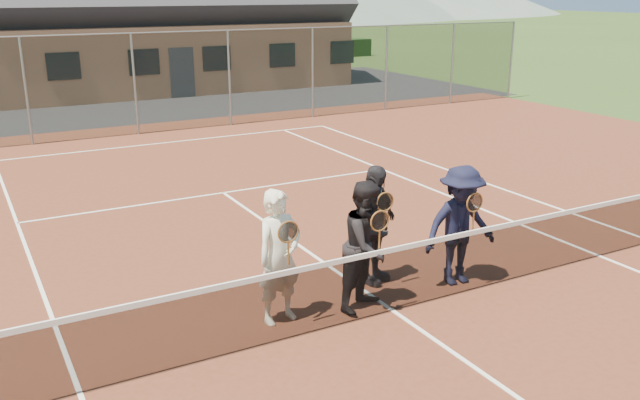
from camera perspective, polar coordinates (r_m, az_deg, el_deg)
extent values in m
plane|color=#294117|center=(27.61, -18.41, 7.66)|extent=(220.00, 220.00, 0.00)
cube|color=#562819|center=(9.41, 6.18, -9.35)|extent=(30.00, 30.00, 0.02)
cube|color=black|center=(39.32, -21.93, 10.76)|extent=(40.00, 1.20, 1.10)
cube|color=white|center=(19.81, -13.86, 4.59)|extent=(10.97, 0.06, 0.01)
cube|color=white|center=(8.06, -19.55, -15.14)|extent=(0.06, 23.77, 0.01)
cube|color=white|center=(12.07, 22.49, -4.39)|extent=(0.06, 23.77, 0.01)
cube|color=white|center=(14.73, -8.14, 0.60)|extent=(8.23, 0.06, 0.01)
cube|color=white|center=(9.41, 6.19, -9.27)|extent=(0.06, 12.80, 0.01)
cube|color=black|center=(9.21, 6.28, -6.74)|extent=(11.60, 0.02, 0.88)
cube|color=white|center=(9.04, 6.37, -4.13)|extent=(11.60, 0.03, 0.07)
cylinder|color=slate|center=(20.61, -23.51, 8.33)|extent=(0.07, 0.07, 3.00)
cylinder|color=slate|center=(21.10, -15.34, 9.32)|extent=(0.07, 0.07, 3.00)
cylinder|color=slate|center=(21.99, -7.64, 10.07)|extent=(0.07, 0.07, 3.00)
cylinder|color=slate|center=(23.24, -0.63, 10.61)|extent=(0.07, 0.07, 3.00)
cylinder|color=slate|center=(24.79, 5.60, 10.95)|extent=(0.07, 0.07, 3.00)
cylinder|color=slate|center=(26.59, 11.06, 11.15)|extent=(0.07, 0.07, 3.00)
cylinder|color=slate|center=(28.59, 15.80, 11.24)|extent=(0.07, 0.07, 3.00)
cube|color=black|center=(21.10, -15.34, 9.32)|extent=(30.00, 0.03, 3.00)
cylinder|color=slate|center=(20.96, -15.67, 13.37)|extent=(30.00, 0.04, 0.04)
cube|color=#9E6B4C|center=(32.23, -12.95, 11.88)|extent=(15.00, 8.00, 2.80)
cube|color=#2D2D33|center=(28.29, -11.54, 10.45)|extent=(1.00, 0.06, 2.00)
cube|color=black|center=(27.24, -20.79, 10.50)|extent=(1.20, 0.06, 1.00)
cube|color=black|center=(27.83, -14.60, 11.18)|extent=(1.20, 0.06, 1.00)
cube|color=black|center=(28.72, -8.69, 11.70)|extent=(1.20, 0.06, 1.00)
cube|color=black|center=(29.89, -3.18, 12.08)|extent=(1.20, 0.06, 1.00)
cube|color=black|center=(31.30, 1.88, 12.34)|extent=(1.20, 0.06, 1.00)
cylinder|color=#352513|center=(40.50, -19.49, 13.13)|extent=(0.22, 0.22, 3.85)
cylinder|color=#3C2315|center=(43.34, -6.01, 14.20)|extent=(0.22, 0.22, 3.85)
cylinder|color=#372614|center=(46.01, 1.11, 14.47)|extent=(0.22, 0.22, 3.85)
imported|color=white|center=(8.78, -3.44, -4.80)|extent=(0.72, 0.54, 1.80)
torus|color=brown|center=(8.39, -2.70, -2.69)|extent=(0.29, 0.02, 0.29)
cylinder|color=black|center=(8.39, -2.70, -2.69)|extent=(0.25, 0.00, 0.25)
cylinder|color=brown|center=(8.49, -2.67, -4.47)|extent=(0.03, 0.03, 0.32)
imported|color=black|center=(9.16, 4.05, -3.83)|extent=(1.08, 0.98, 1.80)
torus|color=brown|center=(8.80, 5.05, -1.77)|extent=(0.29, 0.02, 0.29)
cylinder|color=black|center=(8.80, 5.05, -1.77)|extent=(0.25, 0.00, 0.25)
cylinder|color=brown|center=(8.90, 5.01, -3.48)|extent=(0.03, 0.03, 0.32)
imported|color=black|center=(9.94, 4.54, -2.11)|extent=(1.14, 0.83, 1.80)
torus|color=brown|center=(9.60, 5.49, -0.16)|extent=(0.29, 0.02, 0.29)
cylinder|color=black|center=(9.60, 5.49, -0.16)|extent=(0.25, 0.00, 0.25)
cylinder|color=brown|center=(9.68, 5.44, -1.74)|extent=(0.03, 0.03, 0.32)
imported|color=black|center=(10.10, 11.72, -2.13)|extent=(1.23, 0.79, 1.80)
torus|color=brown|center=(9.77, 12.88, -0.20)|extent=(0.29, 0.02, 0.29)
cylinder|color=black|center=(9.77, 12.88, -0.20)|extent=(0.25, 0.00, 0.25)
cylinder|color=brown|center=(9.86, 12.78, -1.76)|extent=(0.03, 0.03, 0.32)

